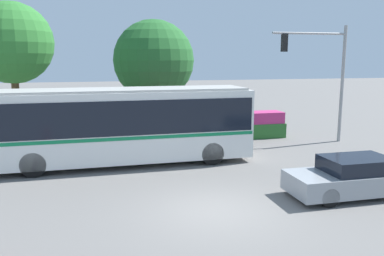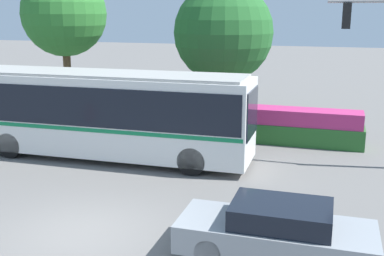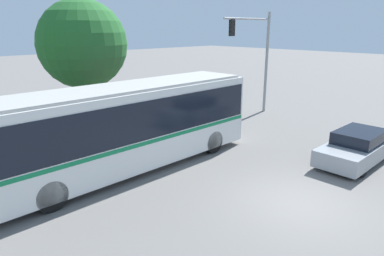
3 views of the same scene
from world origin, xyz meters
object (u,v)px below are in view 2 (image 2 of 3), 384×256
object	(u,v)px
city_bus	(101,109)
street_tree_left	(64,14)
sedan_foreground	(277,232)
street_tree_centre	(223,33)

from	to	relation	value
city_bus	street_tree_left	distance (m)	8.75
sedan_foreground	street_tree_centre	world-z (taller)	street_tree_centre
sedan_foreground	street_tree_centre	distance (m)	15.46
street_tree_left	sedan_foreground	bearing A→B (deg)	-43.50
street_tree_centre	sedan_foreground	bearing A→B (deg)	-71.52
street_tree_left	street_tree_centre	size ratio (longest dim) A/B	1.08
sedan_foreground	street_tree_left	distance (m)	18.12
sedan_foreground	street_tree_left	bearing A→B (deg)	-43.89
city_bus	street_tree_centre	world-z (taller)	street_tree_centre
sedan_foreground	street_tree_centre	size ratio (longest dim) A/B	0.64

